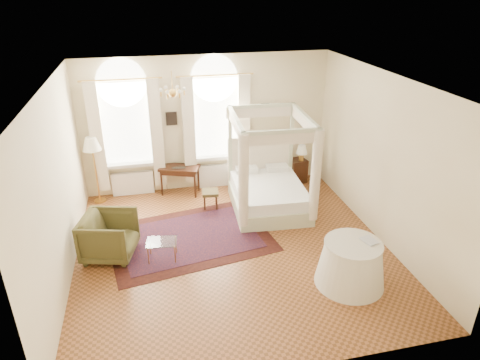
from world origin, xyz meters
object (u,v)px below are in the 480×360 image
object	(u,v)px
writing_desk	(180,171)
armchair	(109,236)
nightstand	(297,171)
coffee_table	(162,243)
floor_lamp	(92,147)
stool	(210,194)
side_table	(351,263)
canopy_bed	(269,189)

from	to	relation	value
writing_desk	armchair	xyz separation A→B (m)	(-1.57, -2.37, -0.17)
nightstand	armchair	xyz separation A→B (m)	(-4.61, -2.37, 0.12)
coffee_table	floor_lamp	xyz separation A→B (m)	(-1.33, 2.71, 1.03)
stool	coffee_table	world-z (taller)	stool
floor_lamp	side_table	world-z (taller)	floor_lamp
coffee_table	floor_lamp	world-z (taller)	floor_lamp
stool	canopy_bed	bearing A→B (deg)	-15.16
floor_lamp	coffee_table	bearing A→B (deg)	-63.88
canopy_bed	writing_desk	bearing A→B (deg)	146.83
coffee_table	side_table	bearing A→B (deg)	-24.67
nightstand	floor_lamp	bearing A→B (deg)	180.00
stool	side_table	world-z (taller)	side_table
stool	floor_lamp	xyz separation A→B (m)	(-2.55, 0.89, 1.03)
stool	coffee_table	distance (m)	2.19
coffee_table	floor_lamp	size ratio (longest dim) A/B	0.38
writing_desk	floor_lamp	xyz separation A→B (m)	(-1.94, 0.00, 0.78)
nightstand	stool	world-z (taller)	nightstand
coffee_table	side_table	size ratio (longest dim) A/B	0.51
armchair	side_table	size ratio (longest dim) A/B	0.79
floor_lamp	side_table	distance (m)	6.18
stool	armchair	distance (m)	2.63
canopy_bed	armchair	distance (m)	3.65
stool	floor_lamp	world-z (taller)	floor_lamp
writing_desk	side_table	size ratio (longest dim) A/B	0.88
canopy_bed	floor_lamp	distance (m)	4.14
canopy_bed	coffee_table	distance (m)	2.92
canopy_bed	nightstand	size ratio (longest dim) A/B	3.59
armchair	floor_lamp	bearing A→B (deg)	24.04
nightstand	coffee_table	world-z (taller)	nightstand
canopy_bed	floor_lamp	world-z (taller)	canopy_bed
canopy_bed	side_table	xyz separation A→B (m)	(0.62, -2.91, -0.10)
armchair	side_table	distance (m)	4.46
canopy_bed	writing_desk	xyz separation A→B (m)	(-1.90, 1.25, 0.10)
canopy_bed	side_table	world-z (taller)	canopy_bed
writing_desk	stool	xyz separation A→B (m)	(0.60, -0.89, -0.26)
writing_desk	armchair	bearing A→B (deg)	-123.47
armchair	canopy_bed	bearing A→B (deg)	-56.93
nightstand	floor_lamp	world-z (taller)	floor_lamp
coffee_table	stool	bearing A→B (deg)	56.16
writing_desk	coffee_table	xyz separation A→B (m)	(-0.61, -2.71, -0.26)
floor_lamp	side_table	bearing A→B (deg)	-42.89
canopy_bed	stool	world-z (taller)	canopy_bed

